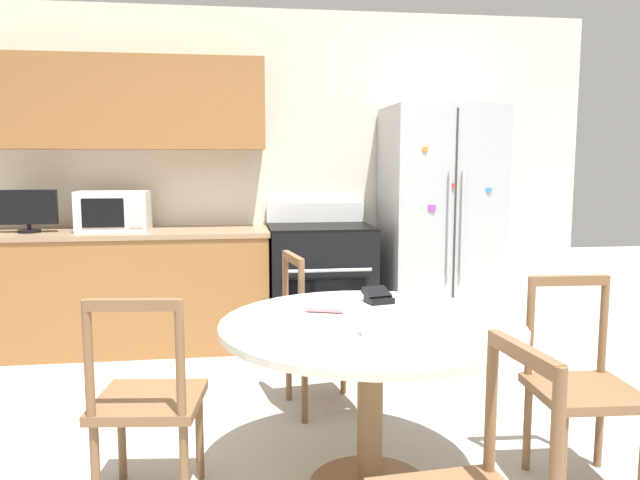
{
  "coord_description": "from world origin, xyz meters",
  "views": [
    {
      "loc": [
        -0.35,
        -2.46,
        1.41
      ],
      "look_at": [
        0.17,
        1.15,
        0.95
      ],
      "focal_mm": 35.0,
      "sensor_mm": 36.0,
      "label": 1
    }
  ],
  "objects_px": {
    "microwave": "(114,211)",
    "countertop_tv": "(28,209)",
    "dining_chair_right": "(582,388)",
    "dining_chair_left": "(147,403)",
    "candle_glass": "(374,327)",
    "refrigerator": "(439,225)",
    "dining_chair_far": "(320,334)",
    "oven_range": "(320,283)",
    "wallet": "(378,297)"
  },
  "relations": [
    {
      "from": "dining_chair_left",
      "to": "wallet",
      "type": "bearing_deg",
      "value": 24.57
    },
    {
      "from": "refrigerator",
      "to": "wallet",
      "type": "height_order",
      "value": "refrigerator"
    },
    {
      "from": "dining_chair_left",
      "to": "wallet",
      "type": "distance_m",
      "value": 1.14
    },
    {
      "from": "candle_glass",
      "to": "dining_chair_right",
      "type": "bearing_deg",
      "value": 7.7
    },
    {
      "from": "microwave",
      "to": "oven_range",
      "type": "bearing_deg",
      "value": -1.01
    },
    {
      "from": "dining_chair_right",
      "to": "dining_chair_far",
      "type": "distance_m",
      "value": 1.41
    },
    {
      "from": "microwave",
      "to": "dining_chair_right",
      "type": "relative_size",
      "value": 0.55
    },
    {
      "from": "dining_chair_right",
      "to": "dining_chair_left",
      "type": "distance_m",
      "value": 1.85
    },
    {
      "from": "oven_range",
      "to": "microwave",
      "type": "bearing_deg",
      "value": 178.99
    },
    {
      "from": "wallet",
      "to": "oven_range",
      "type": "bearing_deg",
      "value": 90.21
    },
    {
      "from": "candle_glass",
      "to": "wallet",
      "type": "height_order",
      "value": "candle_glass"
    },
    {
      "from": "oven_range",
      "to": "dining_chair_right",
      "type": "bearing_deg",
      "value": -70.65
    },
    {
      "from": "refrigerator",
      "to": "dining_chair_left",
      "type": "height_order",
      "value": "refrigerator"
    },
    {
      "from": "oven_range",
      "to": "countertop_tv",
      "type": "distance_m",
      "value": 2.21
    },
    {
      "from": "microwave",
      "to": "dining_chair_right",
      "type": "height_order",
      "value": "microwave"
    },
    {
      "from": "refrigerator",
      "to": "oven_range",
      "type": "bearing_deg",
      "value": 178.35
    },
    {
      "from": "oven_range",
      "to": "dining_chair_far",
      "type": "distance_m",
      "value": 1.33
    },
    {
      "from": "refrigerator",
      "to": "dining_chair_left",
      "type": "bearing_deg",
      "value": -132.03
    },
    {
      "from": "microwave",
      "to": "wallet",
      "type": "distance_m",
      "value": 2.47
    },
    {
      "from": "countertop_tv",
      "to": "refrigerator",
      "type": "bearing_deg",
      "value": -0.43
    },
    {
      "from": "refrigerator",
      "to": "candle_glass",
      "type": "height_order",
      "value": "refrigerator"
    },
    {
      "from": "microwave",
      "to": "dining_chair_right",
      "type": "bearing_deg",
      "value": -44.92
    },
    {
      "from": "dining_chair_right",
      "to": "dining_chair_left",
      "type": "height_order",
      "value": "same"
    },
    {
      "from": "dining_chair_right",
      "to": "dining_chair_far",
      "type": "bearing_deg",
      "value": -41.28
    },
    {
      "from": "dining_chair_left",
      "to": "wallet",
      "type": "height_order",
      "value": "dining_chair_left"
    },
    {
      "from": "microwave",
      "to": "dining_chair_left",
      "type": "xyz_separation_m",
      "value": [
        0.5,
        -2.24,
        -0.61
      ]
    },
    {
      "from": "oven_range",
      "to": "microwave",
      "type": "xyz_separation_m",
      "value": [
        -1.53,
        0.03,
        0.58
      ]
    },
    {
      "from": "countertop_tv",
      "to": "wallet",
      "type": "relative_size",
      "value": 2.68
    },
    {
      "from": "oven_range",
      "to": "candle_glass",
      "type": "bearing_deg",
      "value": -93.34
    },
    {
      "from": "microwave",
      "to": "dining_chair_right",
      "type": "xyz_separation_m",
      "value": [
        2.35,
        -2.34,
        -0.61
      ]
    },
    {
      "from": "countertop_tv",
      "to": "dining_chair_far",
      "type": "relative_size",
      "value": 0.44
    },
    {
      "from": "oven_range",
      "to": "microwave",
      "type": "distance_m",
      "value": 1.64
    },
    {
      "from": "microwave",
      "to": "countertop_tv",
      "type": "xyz_separation_m",
      "value": [
        -0.59,
        -0.03,
        0.02
      ]
    },
    {
      "from": "refrigerator",
      "to": "dining_chair_far",
      "type": "height_order",
      "value": "refrigerator"
    },
    {
      "from": "dining_chair_left",
      "to": "candle_glass",
      "type": "relative_size",
      "value": 9.75
    },
    {
      "from": "dining_chair_far",
      "to": "wallet",
      "type": "bearing_deg",
      "value": 9.85
    },
    {
      "from": "dining_chair_far",
      "to": "wallet",
      "type": "height_order",
      "value": "dining_chair_far"
    },
    {
      "from": "wallet",
      "to": "dining_chair_left",
      "type": "bearing_deg",
      "value": -162.27
    },
    {
      "from": "refrigerator",
      "to": "oven_range",
      "type": "xyz_separation_m",
      "value": [
        -0.94,
        0.03,
        -0.45
      ]
    },
    {
      "from": "refrigerator",
      "to": "candle_glass",
      "type": "relative_size",
      "value": 19.75
    },
    {
      "from": "candle_glass",
      "to": "countertop_tv",
      "type": "bearing_deg",
      "value": 129.11
    },
    {
      "from": "oven_range",
      "to": "dining_chair_left",
      "type": "distance_m",
      "value": 2.44
    },
    {
      "from": "dining_chair_left",
      "to": "dining_chair_far",
      "type": "bearing_deg",
      "value": 53.73
    },
    {
      "from": "dining_chair_far",
      "to": "candle_glass",
      "type": "height_order",
      "value": "dining_chair_far"
    },
    {
      "from": "dining_chair_far",
      "to": "dining_chair_left",
      "type": "distance_m",
      "value": 1.23
    },
    {
      "from": "dining_chair_far",
      "to": "candle_glass",
      "type": "bearing_deg",
      "value": -6.87
    },
    {
      "from": "refrigerator",
      "to": "microwave",
      "type": "bearing_deg",
      "value": 178.75
    },
    {
      "from": "dining_chair_right",
      "to": "countertop_tv",
      "type": "bearing_deg",
      "value": -34.53
    },
    {
      "from": "refrigerator",
      "to": "dining_chair_right",
      "type": "distance_m",
      "value": 2.34
    },
    {
      "from": "countertop_tv",
      "to": "dining_chair_right",
      "type": "relative_size",
      "value": 0.44
    }
  ]
}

